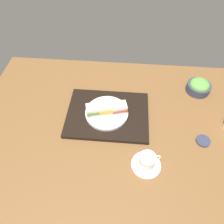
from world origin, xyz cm
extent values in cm
cube|color=brown|center=(0.00, 0.00, -1.50)|extent=(140.00, 100.00, 3.00)
cube|color=black|center=(1.67, -6.14, 0.99)|extent=(41.78, 31.73, 1.98)
cylinder|color=silver|center=(2.07, -5.81, 2.74)|extent=(21.93, 21.93, 1.51)
cube|color=beige|center=(-4.08, -7.33, 4.12)|extent=(8.72, 7.36, 1.24)
cube|color=#B74C42|center=(-4.08, -7.33, 5.66)|extent=(8.84, 7.68, 1.83)
cube|color=beige|center=(-4.08, -7.33, 7.20)|extent=(8.72, 7.36, 1.24)
cube|color=#EFE5C1|center=(2.07, -5.81, 4.25)|extent=(8.72, 7.36, 1.51)
cube|color=gold|center=(2.07, -5.81, 6.32)|extent=(9.19, 7.77, 2.62)
cube|color=#EFE5C1|center=(2.07, -5.81, 8.38)|extent=(8.72, 7.36, 1.51)
cube|color=#EFE5C1|center=(8.21, -4.29, 4.23)|extent=(8.72, 7.36, 1.46)
cube|color=#669347|center=(8.21, -4.29, 6.15)|extent=(8.80, 7.42, 2.40)
cube|color=#EFE5C1|center=(8.21, -4.29, 8.08)|extent=(8.72, 7.36, 1.46)
cylinder|color=#33384C|center=(-47.84, -28.49, 2.33)|extent=(13.19, 13.19, 4.67)
ellipsoid|color=#5B9E42|center=(-47.84, -28.49, 4.67)|extent=(10.97, 10.97, 6.04)
cylinder|color=white|center=(-17.81, 19.79, 0.40)|extent=(13.08, 13.08, 0.80)
cylinder|color=white|center=(-17.81, 19.79, 4.10)|extent=(7.14, 7.14, 6.60)
cylinder|color=#382111|center=(-17.81, 19.79, 7.00)|extent=(6.57, 6.57, 0.40)
torus|color=white|center=(-21.72, 18.35, 4.10)|extent=(4.50, 2.30, 4.50)
cylinder|color=#33384C|center=(-44.90, 5.68, 0.60)|extent=(6.59, 6.59, 1.20)
camera|label=1|loc=(-6.19, 60.70, 87.36)|focal=33.89mm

